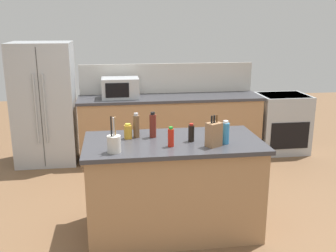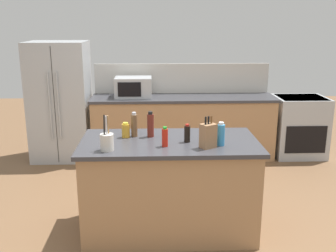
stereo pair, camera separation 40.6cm
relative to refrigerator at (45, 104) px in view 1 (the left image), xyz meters
The scene contains 15 objects.
ground_plane 2.86m from the refrigerator, 55.60° to the right, with size 14.00×14.00×0.00m, color brown.
back_counter_run 1.89m from the refrigerator, ahead, with size 2.75×0.66×0.94m.
wall_backsplash 1.88m from the refrigerator, ahead, with size 2.71×0.03×0.46m, color beige.
kitchen_island 2.76m from the refrigerator, 55.60° to the right, with size 1.69×0.88×0.94m.
refrigerator is the anchor object (origin of this frame).
range_oven 3.66m from the refrigerator, ahead, with size 0.76×0.65×0.92m.
microwave 1.12m from the refrigerator, ahead, with size 0.54×0.39×0.30m.
knife_block 3.11m from the refrigerator, 52.76° to the right, with size 0.16×0.15×0.29m.
utensil_crock 2.71m from the refrigerator, 68.74° to the right, with size 0.12×0.12×0.32m.
soy_sauce_bottle 2.86m from the refrigerator, 53.40° to the right, with size 0.06×0.06×0.17m.
dish_soap_bottle 3.14m from the refrigerator, 50.26° to the right, with size 0.07×0.07×0.22m.
honey_jar 2.40m from the refrigerator, 62.21° to the right, with size 0.08×0.08×0.15m.
hot_sauce_bottle 2.85m from the refrigerator, 58.37° to the right, with size 0.06×0.06×0.18m.
pepper_grinder 2.42m from the refrigerator, 60.14° to the right, with size 0.06×0.06×0.24m.
vinegar_bottle 2.52m from the refrigerator, 57.17° to the right, with size 0.07×0.07×0.25m.
Camera 1 is at (-0.55, -3.54, 2.06)m, focal length 42.00 mm.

